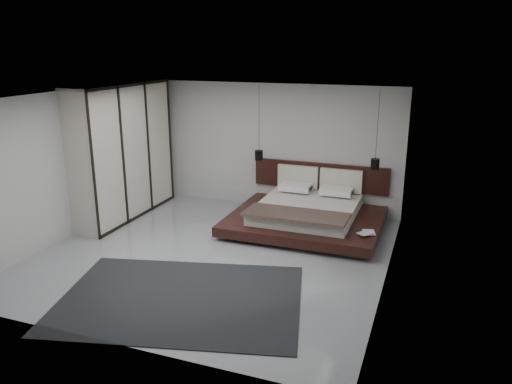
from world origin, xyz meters
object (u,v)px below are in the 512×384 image
at_px(wardrobe, 123,151).
at_px(pendant_right, 375,164).
at_px(bed, 307,213).
at_px(lattice_screen, 143,146).
at_px(rug, 181,298).
at_px(pendant_left, 259,155).

bearing_deg(wardrobe, pendant_right, 12.21).
bearing_deg(bed, wardrobe, -170.99).
bearing_deg(lattice_screen, rug, -52.38).
distance_m(pendant_left, rug, 4.30).
xyz_separation_m(pendant_right, rug, (-2.21, -4.08, -1.32)).
relative_size(bed, pendant_left, 1.89).
bearing_deg(bed, pendant_right, 21.80).
bearing_deg(bed, pendant_left, 158.20).
relative_size(lattice_screen, pendant_right, 1.64).
xyz_separation_m(lattice_screen, pendant_left, (2.93, -0.06, 0.02)).
bearing_deg(pendant_right, rug, -118.43).
bearing_deg(rug, lattice_screen, 127.62).
bearing_deg(bed, rug, -105.23).
distance_m(pendant_left, pendant_right, 2.46).
xyz_separation_m(pendant_left, pendant_right, (2.46, 0.00, 0.01)).
distance_m(lattice_screen, rug, 5.38).
bearing_deg(pendant_left, wardrobe, -157.46).
distance_m(lattice_screen, pendant_left, 2.93).
xyz_separation_m(bed, pendant_left, (-1.23, 0.49, 1.02)).
distance_m(pendant_right, wardrobe, 5.27).
bearing_deg(lattice_screen, pendant_left, -1.11).
xyz_separation_m(lattice_screen, bed, (4.17, -0.55, -1.00)).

